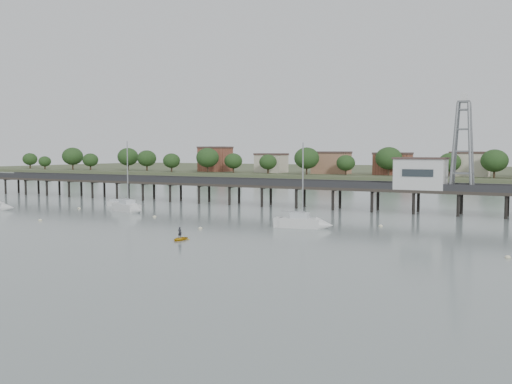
# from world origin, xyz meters

# --- Properties ---
(ground_plane) EXTENTS (500.00, 500.00, 0.00)m
(ground_plane) POSITION_xyz_m (0.00, 0.00, 0.00)
(ground_plane) COLOR gray
(ground_plane) RESTS_ON ground
(pier) EXTENTS (150.00, 5.00, 5.50)m
(pier) POSITION_xyz_m (0.00, 60.00, 3.79)
(pier) COLOR #2D2823
(pier) RESTS_ON ground
(pier_building) EXTENTS (8.40, 5.40, 5.30)m
(pier_building) POSITION_xyz_m (25.00, 60.00, 6.67)
(pier_building) COLOR silver
(pier_building) RESTS_ON ground
(lattice_tower) EXTENTS (3.20, 3.20, 15.50)m
(lattice_tower) POSITION_xyz_m (31.50, 60.00, 11.10)
(lattice_tower) COLOR slate
(lattice_tower) RESTS_ON ground
(sailboat_b) EXTENTS (7.91, 4.70, 12.63)m
(sailboat_b) POSITION_xyz_m (-19.19, 39.61, 0.65)
(sailboat_b) COLOR silver
(sailboat_b) RESTS_ON ground
(sailboat_c) EXTENTS (7.49, 3.37, 12.04)m
(sailboat_c) POSITION_xyz_m (15.28, 34.57, 0.65)
(sailboat_c) COLOR silver
(sailboat_c) RESTS_ON ground
(white_tender) EXTENTS (3.85, 1.87, 1.45)m
(white_tender) POSITION_xyz_m (-27.98, 46.45, 0.45)
(white_tender) COLOR silver
(white_tender) RESTS_ON ground
(yellow_dinghy) EXTENTS (1.79, 0.59, 2.48)m
(yellow_dinghy) POSITION_xyz_m (6.07, 18.02, 0.00)
(yellow_dinghy) COLOR #EBAE13
(yellow_dinghy) RESTS_ON ground
(dinghy_occupant) EXTENTS (0.68, 1.35, 0.31)m
(dinghy_occupant) POSITION_xyz_m (6.07, 18.02, 0.00)
(dinghy_occupant) COLOR black
(dinghy_occupant) RESTS_ON ground
(mooring_buoys) EXTENTS (71.94, 17.67, 0.39)m
(mooring_buoys) POSITION_xyz_m (2.80, 32.19, 0.08)
(mooring_buoys) COLOR #F3EABD
(mooring_buoys) RESTS_ON ground
(far_shore) EXTENTS (500.00, 170.00, 10.40)m
(far_shore) POSITION_xyz_m (0.36, 239.58, 0.95)
(far_shore) COLOR #475133
(far_shore) RESTS_ON ground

